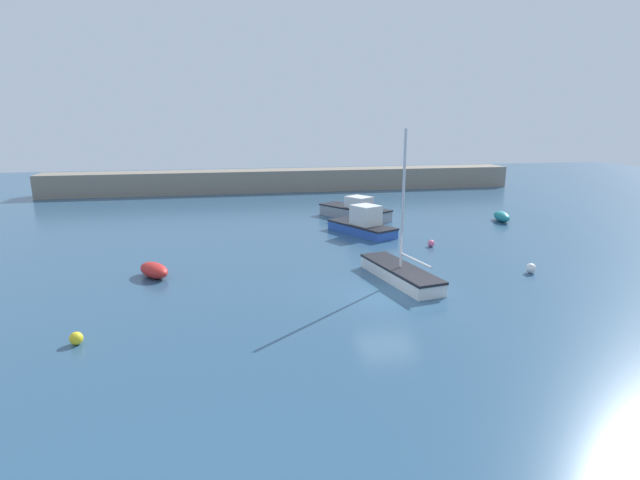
{
  "coord_description": "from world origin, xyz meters",
  "views": [
    {
      "loc": [
        -6.93,
        -19.82,
        7.54
      ],
      "look_at": [
        -1.34,
        8.68,
        0.49
      ],
      "focal_mm": 28.0,
      "sensor_mm": 36.0,
      "label": 1
    }
  ],
  "objects_px": {
    "cabin_cruiser_white": "(363,224)",
    "mooring_buoy_white": "(531,268)",
    "fishing_dinghy_green": "(154,270)",
    "mooring_buoy_yellow": "(76,338)",
    "motorboat_with_cabin": "(355,211)",
    "sailboat_tall_mast": "(400,272)",
    "dinghy_near_pier": "(502,216)",
    "mooring_buoy_pink": "(431,243)"
  },
  "relations": [
    {
      "from": "motorboat_with_cabin",
      "to": "mooring_buoy_white",
      "type": "relative_size",
      "value": 12.26
    },
    {
      "from": "sailboat_tall_mast",
      "to": "fishing_dinghy_green",
      "type": "xyz_separation_m",
      "value": [
        -11.64,
        2.81,
        -0.05
      ]
    },
    {
      "from": "sailboat_tall_mast",
      "to": "dinghy_near_pier",
      "type": "bearing_deg",
      "value": -56.37
    },
    {
      "from": "cabin_cruiser_white",
      "to": "mooring_buoy_yellow",
      "type": "xyz_separation_m",
      "value": [
        -14.32,
        -14.48,
        -0.45
      ]
    },
    {
      "from": "dinghy_near_pier",
      "to": "fishing_dinghy_green",
      "type": "xyz_separation_m",
      "value": [
        -24.12,
        -9.28,
        -0.01
      ]
    },
    {
      "from": "mooring_buoy_yellow",
      "to": "mooring_buoy_white",
      "type": "xyz_separation_m",
      "value": [
        20.19,
        4.37,
        0.02
      ]
    },
    {
      "from": "sailboat_tall_mast",
      "to": "mooring_buoy_yellow",
      "type": "height_order",
      "value": "sailboat_tall_mast"
    },
    {
      "from": "cabin_cruiser_white",
      "to": "mooring_buoy_white",
      "type": "xyz_separation_m",
      "value": [
        5.87,
        -10.11,
        -0.43
      ]
    },
    {
      "from": "motorboat_with_cabin",
      "to": "sailboat_tall_mast",
      "type": "bearing_deg",
      "value": 140.48
    },
    {
      "from": "dinghy_near_pier",
      "to": "cabin_cruiser_white",
      "type": "relative_size",
      "value": 0.45
    },
    {
      "from": "dinghy_near_pier",
      "to": "mooring_buoy_yellow",
      "type": "bearing_deg",
      "value": -46.46
    },
    {
      "from": "motorboat_with_cabin",
      "to": "mooring_buoy_pink",
      "type": "height_order",
      "value": "motorboat_with_cabin"
    },
    {
      "from": "motorboat_with_cabin",
      "to": "fishing_dinghy_green",
      "type": "distance_m",
      "value": 18.49
    },
    {
      "from": "dinghy_near_pier",
      "to": "mooring_buoy_yellow",
      "type": "relative_size",
      "value": 5.46
    },
    {
      "from": "cabin_cruiser_white",
      "to": "mooring_buoy_yellow",
      "type": "height_order",
      "value": "cabin_cruiser_white"
    },
    {
      "from": "motorboat_with_cabin",
      "to": "cabin_cruiser_white",
      "type": "bearing_deg",
      "value": 137.93
    },
    {
      "from": "sailboat_tall_mast",
      "to": "mooring_buoy_pink",
      "type": "distance_m",
      "value": 7.18
    },
    {
      "from": "sailboat_tall_mast",
      "to": "motorboat_with_cabin",
      "type": "bearing_deg",
      "value": -17.54
    },
    {
      "from": "sailboat_tall_mast",
      "to": "mooring_buoy_yellow",
      "type": "distance_m",
      "value": 14.07
    },
    {
      "from": "mooring_buoy_white",
      "to": "fishing_dinghy_green",
      "type": "bearing_deg",
      "value": 170.97
    },
    {
      "from": "motorboat_with_cabin",
      "to": "dinghy_near_pier",
      "type": "relative_size",
      "value": 2.48
    },
    {
      "from": "mooring_buoy_yellow",
      "to": "mooring_buoy_pink",
      "type": "xyz_separation_m",
      "value": [
        17.45,
        10.38,
        -0.02
      ]
    },
    {
      "from": "mooring_buoy_white",
      "to": "sailboat_tall_mast",
      "type": "bearing_deg",
      "value": 178.91
    },
    {
      "from": "fishing_dinghy_green",
      "to": "mooring_buoy_yellow",
      "type": "height_order",
      "value": "fishing_dinghy_green"
    },
    {
      "from": "mooring_buoy_white",
      "to": "dinghy_near_pier",
      "type": "bearing_deg",
      "value": 65.31
    },
    {
      "from": "dinghy_near_pier",
      "to": "mooring_buoy_pink",
      "type": "distance_m",
      "value": 10.42
    },
    {
      "from": "motorboat_with_cabin",
      "to": "cabin_cruiser_white",
      "type": "xyz_separation_m",
      "value": [
        -0.92,
        -5.41,
        0.07
      ]
    },
    {
      "from": "motorboat_with_cabin",
      "to": "sailboat_tall_mast",
      "type": "relative_size",
      "value": 0.86
    },
    {
      "from": "mooring_buoy_white",
      "to": "motorboat_with_cabin",
      "type": "bearing_deg",
      "value": 107.7
    },
    {
      "from": "mooring_buoy_pink",
      "to": "mooring_buoy_white",
      "type": "relative_size",
      "value": 0.83
    },
    {
      "from": "dinghy_near_pier",
      "to": "mooring_buoy_pink",
      "type": "xyz_separation_m",
      "value": [
        -8.36,
        -6.21,
        -0.17
      ]
    },
    {
      "from": "sailboat_tall_mast",
      "to": "mooring_buoy_yellow",
      "type": "xyz_separation_m",
      "value": [
        -13.33,
        -4.5,
        -0.19
      ]
    },
    {
      "from": "mooring_buoy_yellow",
      "to": "mooring_buoy_white",
      "type": "relative_size",
      "value": 0.91
    },
    {
      "from": "mooring_buoy_yellow",
      "to": "mooring_buoy_white",
      "type": "distance_m",
      "value": 20.66
    },
    {
      "from": "motorboat_with_cabin",
      "to": "mooring_buoy_white",
      "type": "bearing_deg",
      "value": 165.26
    },
    {
      "from": "motorboat_with_cabin",
      "to": "cabin_cruiser_white",
      "type": "relative_size",
      "value": 1.12
    },
    {
      "from": "fishing_dinghy_green",
      "to": "mooring_buoy_white",
      "type": "relative_size",
      "value": 4.51
    },
    {
      "from": "motorboat_with_cabin",
      "to": "fishing_dinghy_green",
      "type": "bearing_deg",
      "value": 100.43
    },
    {
      "from": "fishing_dinghy_green",
      "to": "mooring_buoy_yellow",
      "type": "distance_m",
      "value": 7.51
    },
    {
      "from": "mooring_buoy_white",
      "to": "mooring_buoy_yellow",
      "type": "bearing_deg",
      "value": -167.79
    },
    {
      "from": "cabin_cruiser_white",
      "to": "mooring_buoy_white",
      "type": "height_order",
      "value": "cabin_cruiser_white"
    },
    {
      "from": "dinghy_near_pier",
      "to": "mooring_buoy_white",
      "type": "xyz_separation_m",
      "value": [
        -5.62,
        -12.22,
        -0.12
      ]
    }
  ]
}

